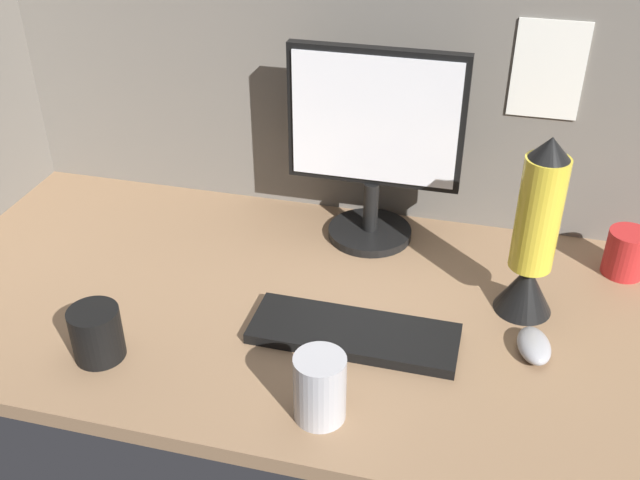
% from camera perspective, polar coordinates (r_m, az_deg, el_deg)
% --- Properties ---
extents(ground_plane, '(1.80, 0.80, 0.03)m').
position_cam_1_polar(ground_plane, '(1.42, 2.61, -5.35)').
color(ground_plane, '#8C6B4C').
extents(cubicle_wall_back, '(1.80, 0.06, 0.75)m').
position_cam_1_polar(cubicle_wall_back, '(1.57, 5.94, 14.38)').
color(cubicle_wall_back, slate).
rests_on(cubicle_wall_back, ground_plane).
extents(monitor, '(0.36, 0.18, 0.41)m').
position_cam_1_polar(monitor, '(1.51, 4.19, 7.65)').
color(monitor, black).
rests_on(monitor, ground_plane).
extents(keyboard, '(0.37, 0.13, 0.02)m').
position_cam_1_polar(keyboard, '(1.33, 2.63, -7.22)').
color(keyboard, black).
rests_on(keyboard, ground_plane).
extents(mouse, '(0.07, 0.10, 0.03)m').
position_cam_1_polar(mouse, '(1.34, 16.16, -7.82)').
color(mouse, '#99999E').
rests_on(mouse, ground_plane).
extents(mug_black_travel, '(0.09, 0.09, 0.10)m').
position_cam_1_polar(mug_black_travel, '(1.32, -16.83, -6.91)').
color(mug_black_travel, black).
rests_on(mug_black_travel, ground_plane).
extents(mug_red_plastic, '(0.08, 0.08, 0.10)m').
position_cam_1_polar(mug_red_plastic, '(1.59, 22.53, -0.92)').
color(mug_red_plastic, red).
rests_on(mug_red_plastic, ground_plane).
extents(mug_steel, '(0.08, 0.08, 0.12)m').
position_cam_1_polar(mug_steel, '(1.15, -0.02, -11.30)').
color(mug_steel, '#B2B2B7').
rests_on(mug_steel, ground_plane).
extents(lava_lamp, '(0.11, 0.11, 0.35)m').
position_cam_1_polar(lava_lamp, '(1.37, 16.14, -0.18)').
color(lava_lamp, black).
rests_on(lava_lamp, ground_plane).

